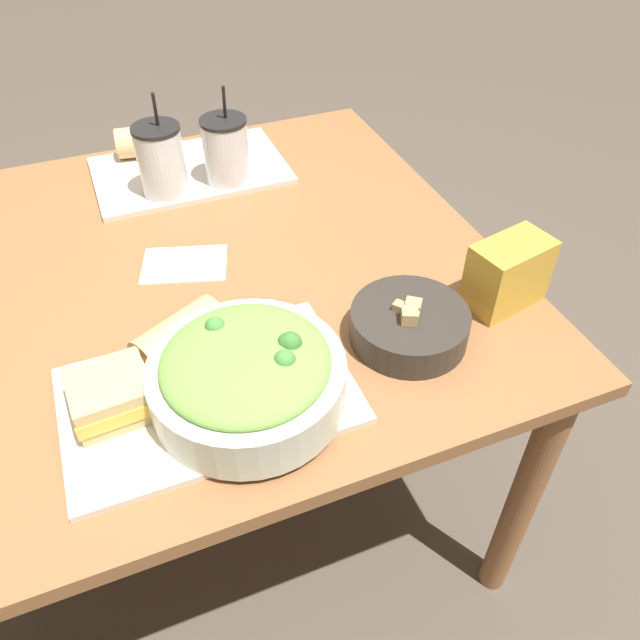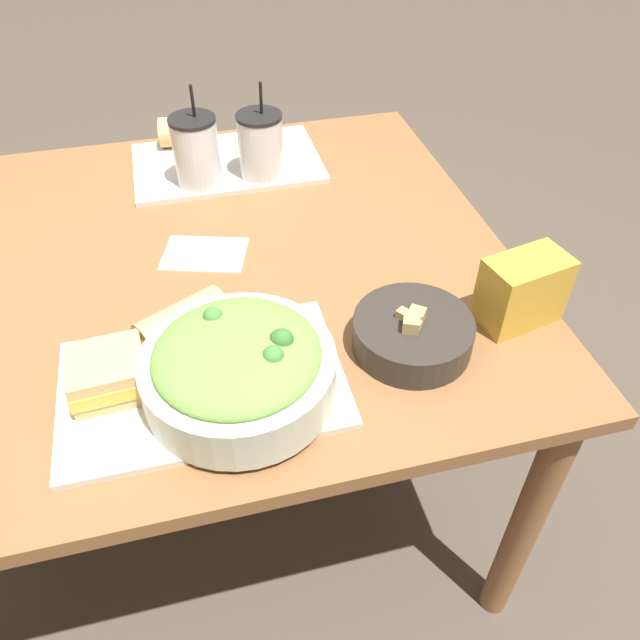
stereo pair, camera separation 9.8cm
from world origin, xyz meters
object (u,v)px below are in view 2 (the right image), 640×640
salad_bowl (239,367)px  soup_bowl (413,333)px  chip_bag (522,290)px  drink_cup_dark (196,153)px  drink_cup_red (261,147)px  sandwich_near (108,374)px  napkin_folded (205,254)px  baguette_far (189,132)px  baguette_near (184,323)px

salad_bowl → soup_bowl: 0.29m
soup_bowl → chip_bag: chip_bag is taller
drink_cup_dark → drink_cup_red: bearing=-0.0°
sandwich_near → napkin_folded: bearing=57.5°
drink_cup_dark → baguette_far: bearing=91.2°
baguette_far → drink_cup_red: 0.24m
baguette_near → drink_cup_red: (0.22, 0.50, 0.03)m
napkin_folded → salad_bowl: bearing=-87.6°
sandwich_near → chip_bag: size_ratio=0.81×
sandwich_near → salad_bowl: bearing=-20.0°
baguette_far → drink_cup_dark: size_ratio=0.64×
soup_bowl → chip_bag: 0.21m
soup_bowl → drink_cup_red: (-0.14, 0.60, 0.05)m
baguette_near → napkin_folded: (0.05, 0.24, -0.05)m
salad_bowl → sandwich_near: size_ratio=2.35×
sandwich_near → drink_cup_dark: bearing=67.3°
salad_bowl → baguette_far: size_ratio=2.01×
soup_bowl → baguette_near: (-0.36, 0.10, 0.02)m
soup_bowl → baguette_near: 0.37m
chip_bag → baguette_far: bearing=110.9°
sandwich_near → baguette_far: (0.19, 0.77, 0.00)m
drink_cup_dark → drink_cup_red: size_ratio=1.04×
napkin_folded → sandwich_near: bearing=-118.3°
baguette_far → chip_bag: chip_bag is taller
drink_cup_red → napkin_folded: size_ratio=1.16×
drink_cup_dark → napkin_folded: drink_cup_dark is taller
soup_bowl → drink_cup_dark: 0.66m
salad_bowl → baguette_near: size_ratio=1.77×
baguette_far → napkin_folded: baguette_far is taller
baguette_far → drink_cup_dark: drink_cup_dark is taller
sandwich_near → baguette_near: bearing=30.0°
salad_bowl → baguette_far: salad_bowl is taller
baguette_near → chip_bag: (0.56, -0.07, 0.01)m
baguette_far → drink_cup_dark: (0.00, -0.18, 0.04)m
soup_bowl → sandwich_near: size_ratio=1.60×
chip_bag → soup_bowl: bearing=174.5°
drink_cup_dark → drink_cup_red: drink_cup_dark is taller
sandwich_near → drink_cup_dark: drink_cup_dark is taller
soup_bowl → baguette_near: bearing=164.9°
drink_cup_red → napkin_folded: 0.32m
baguette_far → chip_bag: size_ratio=0.94×
salad_bowl → chip_bag: 0.49m
drink_cup_red → soup_bowl: bearing=-76.7°
soup_bowl → chip_bag: bearing=6.3°
baguette_near → drink_cup_red: drink_cup_red is taller
sandwich_near → chip_bag: chip_bag is taller
drink_cup_red → sandwich_near: bearing=-120.1°
baguette_near → drink_cup_red: 0.55m
chip_bag → napkin_folded: (-0.51, 0.32, -0.06)m
baguette_near → chip_bag: size_ratio=1.08×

